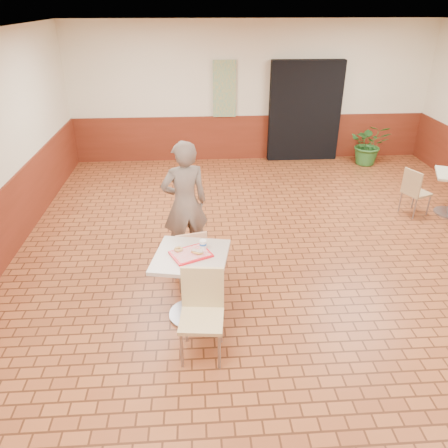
{
  "coord_description": "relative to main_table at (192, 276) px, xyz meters",
  "views": [
    {
      "loc": [
        -1.27,
        -4.82,
        3.35
      ],
      "look_at": [
        -0.96,
        -0.19,
        0.95
      ],
      "focal_mm": 35.0,
      "sensor_mm": 36.0,
      "label": 1
    }
  ],
  "objects": [
    {
      "name": "chair_main_back",
      "position": [
        -0.02,
        0.59,
        -0.1
      ],
      "size": [
        0.47,
        0.47,
        0.84
      ],
      "rotation": [
        0.0,
        0.0,
        3.37
      ],
      "color": "#E3B188",
      "rests_on": "ground"
    },
    {
      "name": "potted_plant",
      "position": [
        3.96,
        5.09,
        -0.09
      ],
      "size": [
        1.01,
        0.93,
        0.94
      ],
      "primitive_type": "imported",
      "rotation": [
        0.0,
        0.0,
        -0.28
      ],
      "color": "#2C6729",
      "rests_on": "ground"
    },
    {
      "name": "long_john_donut",
      "position": [
        0.07,
        -0.02,
        0.32
      ],
      "size": [
        0.15,
        0.12,
        0.04
      ],
      "rotation": [
        0.0,
        0.0,
        -0.43
      ],
      "color": "gold",
      "rests_on": "serving_tray"
    },
    {
      "name": "room_shell",
      "position": [
        1.36,
        0.69,
        0.94
      ],
      "size": [
        8.01,
        10.01,
        3.01
      ],
      "color": "brown",
      "rests_on": "ground"
    },
    {
      "name": "ring_donut",
      "position": [
        -0.14,
        0.07,
        0.31
      ],
      "size": [
        0.12,
        0.12,
        0.03
      ],
      "primitive_type": "torus",
      "rotation": [
        0.0,
        0.0,
        0.2
      ],
      "color": "#B98543",
      "rests_on": "serving_tray"
    },
    {
      "name": "main_table",
      "position": [
        0.0,
        0.0,
        0.0
      ],
      "size": [
        0.79,
        0.79,
        0.84
      ],
      "rotation": [
        0.0,
        0.0,
        -0.19
      ],
      "color": "#B3A290",
      "rests_on": "ground"
    },
    {
      "name": "chair_second_left",
      "position": [
        3.79,
        2.5,
        -0.11
      ],
      "size": [
        0.49,
        0.49,
        0.82
      ],
      "rotation": [
        0.0,
        0.0,
        1.96
      ],
      "color": "tan",
      "rests_on": "ground"
    },
    {
      "name": "paper_cup",
      "position": [
        0.14,
        0.1,
        0.35
      ],
      "size": [
        0.08,
        0.08,
        0.1
      ],
      "rotation": [
        0.0,
        0.0,
        0.31
      ],
      "color": "white",
      "rests_on": "serving_tray"
    },
    {
      "name": "promo_poster",
      "position": [
        0.76,
        5.63,
        1.04
      ],
      "size": [
        0.5,
        0.03,
        1.2
      ],
      "primitive_type": "cube",
      "color": "gray",
      "rests_on": "wainscot_band"
    },
    {
      "name": "chair_main_front",
      "position": [
        0.1,
        -0.56,
        -0.03
      ],
      "size": [
        0.48,
        0.48,
        0.95
      ],
      "rotation": [
        0.0,
        0.0,
        -0.11
      ],
      "color": "#D5B97F",
      "rests_on": "ground"
    },
    {
      "name": "corridor_doorway",
      "position": [
        2.56,
        5.57,
        0.54
      ],
      "size": [
        1.6,
        0.22,
        2.2
      ],
      "primitive_type": "cube",
      "color": "black",
      "rests_on": "ground"
    },
    {
      "name": "customer",
      "position": [
        -0.08,
        1.28,
        0.31
      ],
      "size": [
        0.73,
        0.58,
        1.76
      ],
      "primitive_type": "imported",
      "rotation": [
        0.0,
        0.0,
        3.42
      ],
      "color": "#6F6056",
      "rests_on": "ground"
    },
    {
      "name": "wainscot_band",
      "position": [
        1.36,
        0.69,
        -0.06
      ],
      "size": [
        8.0,
        10.0,
        1.0
      ],
      "color": "#612212",
      "rests_on": "ground"
    },
    {
      "name": "serving_tray",
      "position": [
        -0.0,
        0.0,
        0.29
      ],
      "size": [
        0.41,
        0.32,
        0.03
      ],
      "rotation": [
        0.0,
        0.0,
        0.43
      ],
      "color": "red",
      "rests_on": "main_table"
    }
  ]
}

